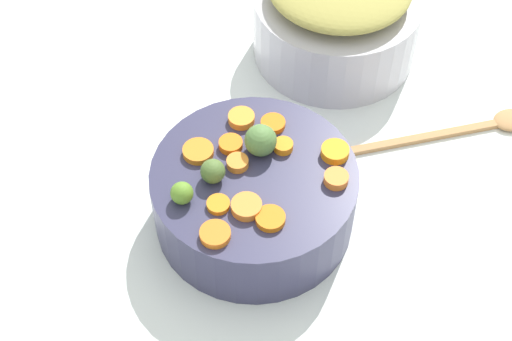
# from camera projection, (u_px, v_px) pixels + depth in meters

# --- Properties ---
(tabletop) EXTENTS (2.40, 2.40, 0.02)m
(tabletop) POSITION_uv_depth(u_px,v_px,m) (271.00, 212.00, 1.04)
(tabletop) COLOR silver
(tabletop) RESTS_ON ground
(serving_bowl_carrots) EXTENTS (0.26, 0.26, 0.10)m
(serving_bowl_carrots) POSITION_uv_depth(u_px,v_px,m) (256.00, 198.00, 0.98)
(serving_bowl_carrots) COLOR #333250
(serving_bowl_carrots) RESTS_ON tabletop
(metal_pot) EXTENTS (0.26, 0.26, 0.11)m
(metal_pot) POSITION_uv_depth(u_px,v_px,m) (336.00, 26.00, 1.18)
(metal_pot) COLOR #B6B1BD
(metal_pot) RESTS_ON tabletop
(carrot_slice_0) EXTENTS (0.04, 0.04, 0.01)m
(carrot_slice_0) POSITION_uv_depth(u_px,v_px,m) (336.00, 179.00, 0.93)
(carrot_slice_0) COLOR orange
(carrot_slice_0) RESTS_ON serving_bowl_carrots
(carrot_slice_1) EXTENTS (0.04, 0.04, 0.01)m
(carrot_slice_1) POSITION_uv_depth(u_px,v_px,m) (335.00, 152.00, 0.96)
(carrot_slice_1) COLOR orange
(carrot_slice_1) RESTS_ON serving_bowl_carrots
(carrot_slice_2) EXTENTS (0.06, 0.06, 0.01)m
(carrot_slice_2) POSITION_uv_depth(u_px,v_px,m) (198.00, 151.00, 0.96)
(carrot_slice_2) COLOR orange
(carrot_slice_2) RESTS_ON serving_bowl_carrots
(carrot_slice_3) EXTENTS (0.03, 0.03, 0.01)m
(carrot_slice_3) POSITION_uv_depth(u_px,v_px,m) (218.00, 204.00, 0.91)
(carrot_slice_3) COLOR orange
(carrot_slice_3) RESTS_ON serving_bowl_carrots
(carrot_slice_4) EXTENTS (0.05, 0.05, 0.01)m
(carrot_slice_4) POSITION_uv_depth(u_px,v_px,m) (273.00, 124.00, 0.99)
(carrot_slice_4) COLOR orange
(carrot_slice_4) RESTS_ON serving_bowl_carrots
(carrot_slice_5) EXTENTS (0.05, 0.05, 0.01)m
(carrot_slice_5) POSITION_uv_depth(u_px,v_px,m) (215.00, 234.00, 0.89)
(carrot_slice_5) COLOR orange
(carrot_slice_5) RESTS_ON serving_bowl_carrots
(carrot_slice_6) EXTENTS (0.04, 0.04, 0.01)m
(carrot_slice_6) POSITION_uv_depth(u_px,v_px,m) (231.00, 144.00, 0.97)
(carrot_slice_6) COLOR orange
(carrot_slice_6) RESTS_ON serving_bowl_carrots
(carrot_slice_7) EXTENTS (0.03, 0.03, 0.01)m
(carrot_slice_7) POSITION_uv_depth(u_px,v_px,m) (237.00, 163.00, 0.95)
(carrot_slice_7) COLOR orange
(carrot_slice_7) RESTS_ON serving_bowl_carrots
(carrot_slice_8) EXTENTS (0.03, 0.03, 0.01)m
(carrot_slice_8) POSITION_uv_depth(u_px,v_px,m) (283.00, 146.00, 0.97)
(carrot_slice_8) COLOR orange
(carrot_slice_8) RESTS_ON serving_bowl_carrots
(carrot_slice_9) EXTENTS (0.05, 0.05, 0.01)m
(carrot_slice_9) POSITION_uv_depth(u_px,v_px,m) (246.00, 207.00, 0.91)
(carrot_slice_9) COLOR orange
(carrot_slice_9) RESTS_ON serving_bowl_carrots
(carrot_slice_10) EXTENTS (0.04, 0.04, 0.01)m
(carrot_slice_10) POSITION_uv_depth(u_px,v_px,m) (241.00, 118.00, 1.00)
(carrot_slice_10) COLOR orange
(carrot_slice_10) RESTS_ON serving_bowl_carrots
(carrot_slice_11) EXTENTS (0.05, 0.05, 0.01)m
(carrot_slice_11) POSITION_uv_depth(u_px,v_px,m) (270.00, 218.00, 0.90)
(carrot_slice_11) COLOR orange
(carrot_slice_11) RESTS_ON serving_bowl_carrots
(brussels_sprout_0) EXTENTS (0.04, 0.04, 0.04)m
(brussels_sprout_0) POSITION_uv_depth(u_px,v_px,m) (259.00, 141.00, 0.95)
(brussels_sprout_0) COLOR #547B3F
(brussels_sprout_0) RESTS_ON serving_bowl_carrots
(brussels_sprout_1) EXTENTS (0.03, 0.03, 0.03)m
(brussels_sprout_1) POSITION_uv_depth(u_px,v_px,m) (182.00, 193.00, 0.91)
(brussels_sprout_1) COLOR #5A862A
(brussels_sprout_1) RESTS_ON serving_bowl_carrots
(brussels_sprout_2) EXTENTS (0.03, 0.03, 0.03)m
(brussels_sprout_2) POSITION_uv_depth(u_px,v_px,m) (213.00, 171.00, 0.93)
(brussels_sprout_2) COLOR #4E6B31
(brussels_sprout_2) RESTS_ON serving_bowl_carrots
(wooden_spoon) EXTENTS (0.27, 0.13, 0.01)m
(wooden_spoon) POSITION_uv_depth(u_px,v_px,m) (475.00, 127.00, 1.12)
(wooden_spoon) COLOR #AF7D4B
(wooden_spoon) RESTS_ON tabletop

